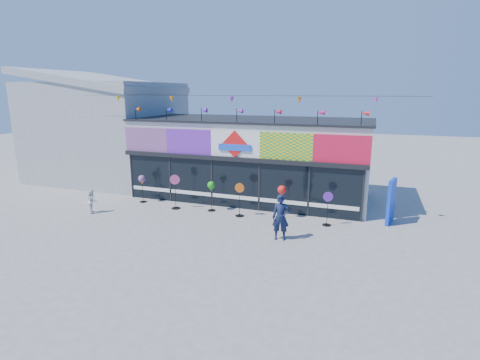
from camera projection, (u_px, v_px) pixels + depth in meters
The scene contains 12 objects.
ground at pixel (206, 232), 14.93m from camera, with size 80.00×80.00×0.00m, color slate.
kite_shop at pixel (252, 158), 19.91m from camera, with size 16.00×5.70×5.31m.
neighbour_building at pixel (108, 128), 23.86m from camera, with size 8.18×7.20×6.87m.
blue_sign at pixel (391, 201), 15.75m from camera, with size 0.38×0.97×1.92m.
spinner_0 at pixel (142, 181), 18.75m from camera, with size 0.35×0.35×1.40m.
spinner_1 at pixel (175, 191), 17.75m from camera, with size 0.45×0.42×1.66m.
spinner_2 at pixel (211, 187), 17.37m from camera, with size 0.36×0.36×1.42m.
spinner_3 at pixel (240, 199), 16.67m from camera, with size 0.43×0.39×1.53m.
spinner_4 at pixel (282, 192), 16.32m from camera, with size 0.38×0.38×1.50m.
spinner_5 at pixel (328, 208), 15.52m from camera, with size 0.40×0.37×1.45m.
adult_man at pixel (281, 217), 14.01m from camera, with size 0.64×0.42×1.76m, color #121A38.
child at pixel (92, 201), 17.26m from camera, with size 0.53×0.31×1.09m, color silver.
Camera 1 is at (5.99, -12.78, 5.48)m, focal length 28.00 mm.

